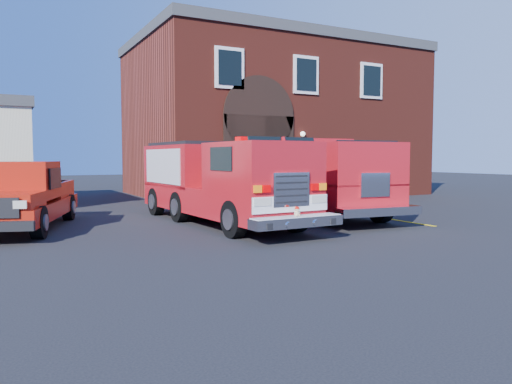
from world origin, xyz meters
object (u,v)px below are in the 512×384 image
fire_engine (219,180)px  pickup_truck (21,197)px  secondary_truck (308,174)px  fire_station (272,120)px

fire_engine → pickup_truck: fire_engine is taller
pickup_truck → fire_engine: bearing=-13.8°
pickup_truck → secondary_truck: bearing=-4.3°
fire_engine → pickup_truck: size_ratio=1.35×
fire_station → secondary_truck: (-4.15, -10.02, -2.76)m
secondary_truck → pickup_truck: bearing=175.7°
fire_station → fire_engine: size_ratio=1.76×
pickup_truck → secondary_truck: secondary_truck is taller
fire_station → pickup_truck: fire_station is taller
fire_station → fire_engine: 13.66m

